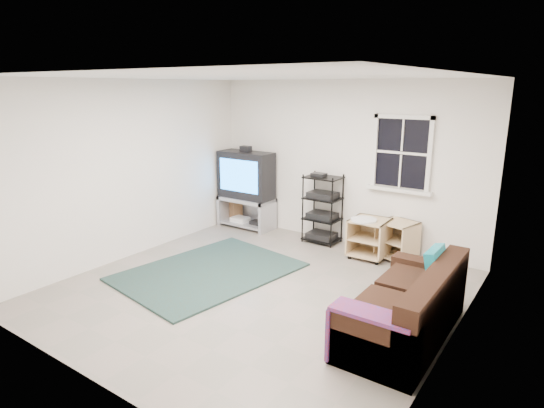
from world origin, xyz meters
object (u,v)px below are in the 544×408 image
Objects in this scene: sofa at (407,310)px; av_rack at (322,213)px; side_table_right at (370,235)px; tv_unit at (247,183)px; side_table_left at (399,239)px.

av_rack is at bearing 135.55° from sofa.
av_rack is 2.99m from sofa.
sofa is at bearing -57.34° from side_table_right.
tv_unit is 1.31× the size of av_rack.
av_rack reaches higher than side_table_right.
tv_unit is 2.86m from side_table_left.
side_table_left is 0.43m from side_table_right.
side_table_right is (-0.38, -0.19, 0.04)m from side_table_left.
tv_unit reaches higher than side_table_right.
tv_unit reaches higher than sofa.
side_table_left is at bearing 1.01° from tv_unit.
side_table_left is (2.81, 0.05, -0.51)m from tv_unit.
side_table_right is (2.43, -0.14, -0.47)m from tv_unit.
side_table_left is 0.32× the size of sofa.
av_rack is 1.84× the size of side_table_right.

